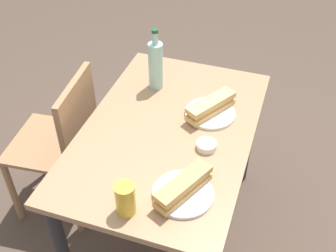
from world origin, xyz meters
name	(u,v)px	position (x,y,z in m)	size (l,w,h in m)	color
ground_plane	(168,228)	(0.00, 0.00, 0.00)	(8.00, 8.00, 0.00)	#47382D
dining_table	(168,149)	(0.00, 0.00, 0.61)	(1.14, 0.74, 0.73)	#997251
chair_far	(64,140)	(0.01, 0.57, 0.49)	(0.44, 0.44, 0.86)	#936B47
plate_near	(210,113)	(0.16, -0.15, 0.74)	(0.23, 0.23, 0.01)	silver
baguette_sandwich_near	(211,106)	(0.16, -0.15, 0.78)	(0.26, 0.19, 0.07)	tan
knife_near	(200,107)	(0.18, -0.10, 0.75)	(0.14, 0.13, 0.01)	silver
plate_far	(183,194)	(-0.34, -0.17, 0.74)	(0.23, 0.23, 0.01)	white
baguette_sandwich_far	(183,186)	(-0.34, -0.17, 0.78)	(0.26, 0.17, 0.07)	tan
knife_far	(171,186)	(-0.33, -0.12, 0.75)	(0.18, 0.05, 0.01)	silver
water_bottle	(156,65)	(0.29, 0.16, 0.86)	(0.07, 0.07, 0.32)	#99C6B7
beer_glass	(126,199)	(-0.47, 0.00, 0.79)	(0.07, 0.07, 0.13)	gold
olive_bowl	(206,146)	(-0.06, -0.19, 0.74)	(0.09, 0.09, 0.03)	silver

